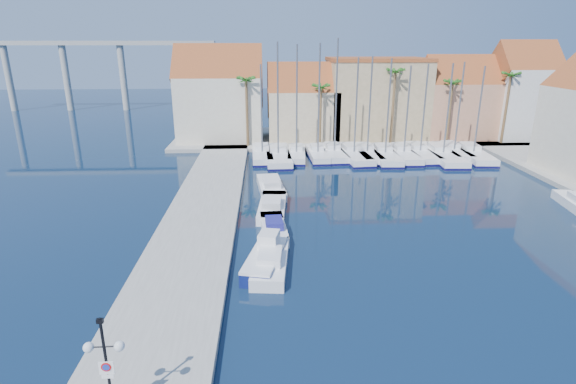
# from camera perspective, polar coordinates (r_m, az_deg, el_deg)

# --- Properties ---
(ground) EXTENTS (260.00, 260.00, 0.00)m
(ground) POSITION_cam_1_polar(r_m,az_deg,el_deg) (24.08, 6.42, -17.29)
(ground) COLOR #081D31
(ground) RESTS_ON ground
(quay_west) EXTENTS (6.00, 77.00, 0.50)m
(quay_west) POSITION_cam_1_polar(r_m,az_deg,el_deg) (35.95, -11.44, -4.48)
(quay_west) COLOR gray
(quay_west) RESTS_ON ground
(shore_north) EXTENTS (54.00, 16.00, 0.50)m
(shore_north) POSITION_cam_1_polar(r_m,az_deg,el_deg) (69.98, 8.36, 6.87)
(shore_north) COLOR gray
(shore_north) RESTS_ON ground
(lamp_post) EXTENTS (1.48, 0.41, 4.34)m
(lamp_post) POSITION_cam_1_polar(r_m,az_deg,el_deg) (18.44, -22.22, -18.49)
(lamp_post) COLOR black
(lamp_post) RESTS_ON quay_west
(fishing_boat) EXTENTS (3.18, 5.99, 2.00)m
(fishing_boat) POSITION_cam_1_polar(r_m,az_deg,el_deg) (29.76, -2.84, -8.26)
(fishing_boat) COLOR navy
(fishing_boat) RESTS_ON ground
(motorboat_west_0) EXTENTS (2.71, 6.67, 1.40)m
(motorboat_west_0) POSITION_cam_1_polar(r_m,az_deg,el_deg) (29.59, -2.20, -8.74)
(motorboat_west_0) COLOR white
(motorboat_west_0) RESTS_ON ground
(motorboat_west_1) EXTENTS (2.15, 5.70, 1.40)m
(motorboat_west_1) POSITION_cam_1_polar(r_m,az_deg,el_deg) (34.60, -1.82, -4.57)
(motorboat_west_1) COLOR white
(motorboat_west_1) RESTS_ON ground
(motorboat_west_2) EXTENTS (2.78, 7.10, 1.40)m
(motorboat_west_2) POSITION_cam_1_polar(r_m,az_deg,el_deg) (39.03, -2.00, -1.84)
(motorboat_west_2) COLOR white
(motorboat_west_2) RESTS_ON ground
(motorboat_west_3) EXTENTS (2.93, 7.25, 1.40)m
(motorboat_west_3) POSITION_cam_1_polar(r_m,az_deg,el_deg) (44.43, -2.18, 0.70)
(motorboat_west_3) COLOR white
(motorboat_west_3) RESTS_ON ground
(motorboat_east_1) EXTENTS (2.48, 5.47, 1.40)m
(motorboat_east_1) POSITION_cam_1_polar(r_m,az_deg,el_deg) (47.57, 32.64, -1.08)
(motorboat_east_1) COLOR white
(motorboat_east_1) RESTS_ON ground
(sailboat_0) EXTENTS (2.81, 9.52, 11.61)m
(sailboat_0) POSITION_cam_1_polar(r_m,az_deg,el_deg) (57.52, -3.30, 4.87)
(sailboat_0) COLOR white
(sailboat_0) RESTS_ON ground
(sailboat_1) EXTENTS (3.23, 11.32, 14.16)m
(sailboat_1) POSITION_cam_1_polar(r_m,az_deg,el_deg) (56.72, -1.28, 4.71)
(sailboat_1) COLOR white
(sailboat_1) RESTS_ON ground
(sailboat_2) EXTENTS (2.83, 8.42, 13.88)m
(sailboat_2) POSITION_cam_1_polar(r_m,az_deg,el_deg) (57.24, 1.09, 4.90)
(sailboat_2) COLOR white
(sailboat_2) RESTS_ON ground
(sailboat_3) EXTENTS (2.42, 8.31, 14.03)m
(sailboat_3) POSITION_cam_1_polar(r_m,az_deg,el_deg) (57.45, 3.74, 4.92)
(sailboat_3) COLOR white
(sailboat_3) RESTS_ON ground
(sailboat_4) EXTENTS (2.87, 9.22, 14.58)m
(sailboat_4) POSITION_cam_1_polar(r_m,az_deg,el_deg) (58.31, 5.80, 5.05)
(sailboat_4) COLOR white
(sailboat_4) RESTS_ON ground
(sailboat_5) EXTENTS (3.74, 11.02, 12.42)m
(sailboat_5) POSITION_cam_1_polar(r_m,az_deg,el_deg) (58.04, 8.21, 4.83)
(sailboat_5) COLOR white
(sailboat_5) RESTS_ON ground
(sailboat_6) EXTENTS (2.84, 9.69, 12.51)m
(sailboat_6) POSITION_cam_1_polar(r_m,az_deg,el_deg) (58.58, 9.89, 4.89)
(sailboat_6) COLOR white
(sailboat_6) RESTS_ON ground
(sailboat_7) EXTENTS (3.30, 10.52, 12.32)m
(sailboat_7) POSITION_cam_1_polar(r_m,az_deg,el_deg) (58.38, 12.12, 4.69)
(sailboat_7) COLOR white
(sailboat_7) RESTS_ON ground
(sailboat_8) EXTENTS (2.64, 9.75, 11.47)m
(sailboat_8) POSITION_cam_1_polar(r_m,az_deg,el_deg) (59.30, 14.34, 4.73)
(sailboat_8) COLOR white
(sailboat_8) RESTS_ON ground
(sailboat_9) EXTENTS (3.25, 10.13, 11.64)m
(sailboat_9) POSITION_cam_1_polar(r_m,az_deg,el_deg) (60.48, 16.22, 4.83)
(sailboat_9) COLOR white
(sailboat_9) RESTS_ON ground
(sailboat_10) EXTENTS (3.73, 12.02, 11.76)m
(sailboat_10) POSITION_cam_1_polar(r_m,az_deg,el_deg) (60.51, 18.88, 4.56)
(sailboat_10) COLOR white
(sailboat_10) RESTS_ON ground
(sailboat_11) EXTENTS (2.50, 9.24, 11.84)m
(sailboat_11) POSITION_cam_1_polar(r_m,az_deg,el_deg) (62.57, 20.15, 4.89)
(sailboat_11) COLOR white
(sailboat_11) RESTS_ON ground
(sailboat_12) EXTENTS (3.70, 10.93, 11.41)m
(sailboat_12) POSITION_cam_1_polar(r_m,az_deg,el_deg) (62.27, 22.28, 4.55)
(sailboat_12) COLOR white
(sailboat_12) RESTS_ON ground
(building_0) EXTENTS (12.30, 9.00, 13.50)m
(building_0) POSITION_cam_1_polar(r_m,az_deg,el_deg) (67.00, -8.61, 11.79)
(building_0) COLOR beige
(building_0) RESTS_ON shore_north
(building_1) EXTENTS (10.30, 8.00, 11.00)m
(building_1) POSITION_cam_1_polar(r_m,az_deg,el_deg) (67.07, 1.88, 10.93)
(building_1) COLOR tan
(building_1) RESTS_ON shore_north
(building_2) EXTENTS (14.20, 10.20, 11.50)m
(building_2) POSITION_cam_1_polar(r_m,az_deg,el_deg) (69.71, 11.06, 11.69)
(building_2) COLOR #9E8B61
(building_2) RESTS_ON shore_north
(building_3) EXTENTS (10.30, 8.00, 12.00)m
(building_3) POSITION_cam_1_polar(r_m,az_deg,el_deg) (72.62, 20.63, 10.81)
(building_3) COLOR tan
(building_3) RESTS_ON shore_north
(building_4) EXTENTS (8.30, 8.00, 14.00)m
(building_4) POSITION_cam_1_polar(r_m,az_deg,el_deg) (75.63, 27.41, 11.05)
(building_4) COLOR silver
(building_4) RESTS_ON shore_north
(palm_0) EXTENTS (2.60, 2.60, 10.15)m
(palm_0) POSITION_cam_1_polar(r_m,az_deg,el_deg) (61.51, -5.35, 13.73)
(palm_0) COLOR brown
(palm_0) RESTS_ON shore_north
(palm_1) EXTENTS (2.60, 2.60, 9.15)m
(palm_1) POSITION_cam_1_polar(r_m,az_deg,el_deg) (62.01, 4.19, 12.92)
(palm_1) COLOR brown
(palm_1) RESTS_ON shore_north
(palm_2) EXTENTS (2.60, 2.60, 11.15)m
(palm_2) POSITION_cam_1_polar(r_m,az_deg,el_deg) (63.86, 13.46, 14.34)
(palm_2) COLOR brown
(palm_2) RESTS_ON shore_north
(palm_3) EXTENTS (2.60, 2.60, 9.65)m
(palm_3) POSITION_cam_1_polar(r_m,az_deg,el_deg) (66.60, 20.16, 12.67)
(palm_3) COLOR brown
(palm_3) RESTS_ON shore_north
(palm_4) EXTENTS (2.60, 2.60, 10.65)m
(palm_4) POSITION_cam_1_polar(r_m,az_deg,el_deg) (70.00, 26.44, 12.90)
(palm_4) COLOR brown
(palm_4) RESTS_ON shore_north
(viaduct) EXTENTS (48.00, 2.20, 14.45)m
(viaduct) POSITION_cam_1_polar(r_m,az_deg,el_deg) (107.38, -23.07, 15.00)
(viaduct) COLOR #9E9E99
(viaduct) RESTS_ON ground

